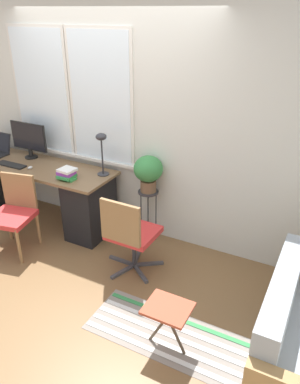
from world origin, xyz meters
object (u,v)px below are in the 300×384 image
Objects in this scene: book_stack at (67,174)px; plant_stand at (148,198)px; office_chair_swivel at (130,233)px; keyboard at (11,165)px; desk_chair_wooden at (13,212)px; desk_lamp at (102,144)px; monitor at (29,139)px; potted_plant at (148,171)px; folding_stool at (168,312)px; mouse at (30,168)px.

plant_stand is (0.82, 0.39, -0.28)m from book_stack.
book_stack reaches higher than office_chair_swivel.
plant_stand is at bearing 13.09° from keyboard.
book_stack is (0.86, 0.00, 0.05)m from keyboard.
desk_chair_wooden is 0.97× the size of office_chair_swivel.
desk_lamp is 2.32× the size of book_stack.
monitor reaches higher than office_chair_swivel.
folding_stool is at bearing -56.77° from potted_plant.
folding_stool is at bearing -26.78° from monitor.
keyboard is at bearing -174.97° from mouse.
desk_lamp reaches higher than keyboard.
monitor is 0.46m from mouse.
monitor is 1.73m from plant_stand.
book_stack is 1.05m from office_chair_swivel.
plant_stand is at bearing 23.05° from desk_chair_wooden.
office_chair_swivel reaches higher than folding_stool.
desk_lamp is 0.51m from book_stack.
office_chair_swivel is at bearing -7.65° from keyboard.
folding_stool is at bearing -20.59° from keyboard.
folding_stool is (1.43, -1.26, -0.75)m from desk_lamp.
potted_plant is at bearing -77.78° from office_chair_swivel.
desk_chair_wooden is 2.18m from folding_stool.
folding_stool is at bearing -29.46° from book_stack.
desk_chair_wooden is 1.37m from office_chair_swivel.
plant_stand is (0.54, 0.10, -0.59)m from desk_lamp.
monitor is 7.99× the size of mouse.
plant_stand is 1.45× the size of folding_stool.
keyboard is 0.83× the size of desk_lamp.
mouse is 1.45m from potted_plant.
mouse is 0.08× the size of office_chair_swivel.
desk_chair_wooden is at bearing 10.46° from office_chair_swivel.
desk_chair_wooden reaches higher than keyboard.
office_chair_swivel is at bearing -17.47° from monitor.
potted_plant is (1.23, 0.87, 0.41)m from desk_chair_wooden.
keyboard is at bearing 159.41° from folding_stool.
monitor is at bearing 131.22° from mouse.
keyboard is 0.96× the size of folding_stool.
monitor is at bearing -177.47° from potted_plant.
plant_stand is at bearing 10.50° from desk_lamp.
desk_lamp reaches higher than monitor.
office_chair_swivel is 1.41× the size of plant_stand.
desk_chair_wooden is (0.46, -0.47, -0.30)m from keyboard.
potted_plant is (1.66, 0.07, -0.14)m from monitor.
mouse is 0.16× the size of folding_stool.
monitor reaches higher than potted_plant.
folding_stool is at bearing -56.77° from plant_stand.
desk_chair_wooden is at bearing 166.83° from folding_stool.
desk_lamp is at bearing -169.50° from potted_plant.
keyboard reaches higher than folding_stool.
book_stack reaches higher than desk_chair_wooden.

